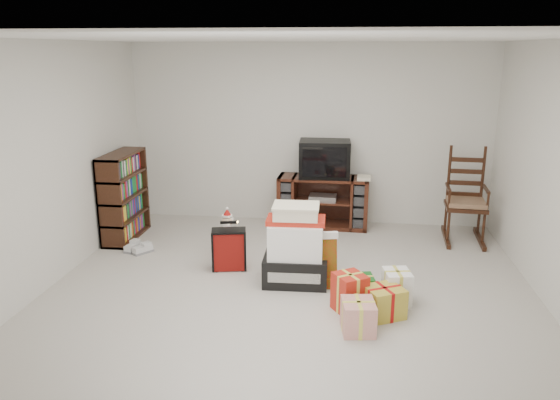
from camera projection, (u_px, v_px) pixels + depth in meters
The scene contains 13 objects.
room at pixel (290, 174), 5.22m from camera, with size 5.01×5.01×2.51m.
tv_stand at pixel (323, 202), 7.58m from camera, with size 1.25×0.49×0.71m.
bookshelf at pixel (124, 198), 7.06m from camera, with size 0.31×0.93×1.13m.
rocking_chair at pixel (464, 207), 7.06m from camera, with size 0.55×0.86×1.25m.
gift_pile at pixel (296, 250), 5.73m from camera, with size 0.68×0.51×0.84m.
red_suitcase at pixel (229, 249), 6.11m from camera, with size 0.39×0.26×0.55m.
stocking at pixel (326, 260), 5.65m from camera, with size 0.28×0.12×0.60m, color #10730C, non-canonical shape.
teddy_bear at pixel (299, 273), 5.72m from camera, with size 0.22×0.19×0.32m.
santa_figurine at pixel (310, 256), 5.98m from camera, with size 0.27×0.25×0.55m.
mrs_claus_figurine at pixel (228, 237), 6.53m from camera, with size 0.29×0.27×0.59m.
sneaker_pair at pixel (138, 248), 6.68m from camera, with size 0.36×0.27×0.09m.
gift_cluster at pixel (366, 296), 5.16m from camera, with size 0.85×0.96×0.29m.
crt_television at pixel (325, 159), 7.43m from camera, with size 0.70×0.52×0.50m.
Camera 1 is at (0.55, -5.06, 2.41)m, focal length 35.00 mm.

